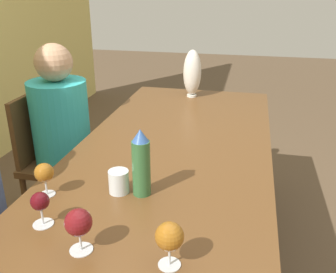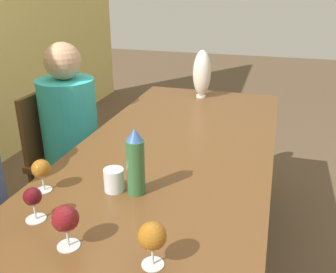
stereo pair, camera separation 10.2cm
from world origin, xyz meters
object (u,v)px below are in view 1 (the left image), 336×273
(water_bottle, at_px, (141,163))
(person_far, at_px, (64,134))
(vase, at_px, (192,73))
(wine_glass_2, at_px, (40,203))
(wine_glass_1, at_px, (44,173))
(chair_far, at_px, (55,156))
(wine_glass_0, at_px, (169,237))
(wine_glass_3, at_px, (78,223))
(water_tumbler, at_px, (119,182))

(water_bottle, relative_size, person_far, 0.22)
(vase, distance_m, wine_glass_2, 1.58)
(wine_glass_1, height_order, person_far, person_far)
(water_bottle, height_order, vase, vase)
(water_bottle, xyz_separation_m, wine_glass_2, (-0.26, 0.26, -0.04))
(wine_glass_2, relative_size, person_far, 0.10)
(vase, relative_size, chair_far, 0.37)
(water_bottle, relative_size, wine_glass_2, 2.18)
(vase, bearing_deg, wine_glass_0, -172.91)
(wine_glass_0, xyz_separation_m, person_far, (1.11, 0.90, -0.22))
(wine_glass_1, xyz_separation_m, wine_glass_3, (-0.26, -0.26, 0.01))
(wine_glass_2, height_order, wine_glass_3, wine_glass_3)
(wine_glass_3, height_order, person_far, person_far)
(wine_glass_0, relative_size, person_far, 0.12)
(water_tumbler, bearing_deg, wine_glass_2, 145.06)
(wine_glass_0, height_order, wine_glass_2, wine_glass_0)
(wine_glass_0, distance_m, wine_glass_3, 0.27)
(vase, relative_size, wine_glass_3, 2.30)
(person_far, bearing_deg, wine_glass_3, -150.22)
(vase, relative_size, wine_glass_0, 2.31)
(wine_glass_0, relative_size, wine_glass_1, 1.08)
(vase, distance_m, wine_glass_3, 1.65)
(wine_glass_3, relative_size, person_far, 0.12)
(wine_glass_1, xyz_separation_m, wine_glass_2, (-0.17, -0.08, -0.01))
(wine_glass_1, bearing_deg, water_bottle, -76.08)
(water_bottle, relative_size, vase, 0.81)
(water_bottle, xyz_separation_m, vase, (1.30, 0.02, 0.04))
(wine_glass_3, xyz_separation_m, chair_far, (1.11, 0.71, -0.38))
(water_bottle, distance_m, chair_far, 1.17)
(wine_glass_3, bearing_deg, person_far, 29.78)
(vase, height_order, wine_glass_3, vase)
(wine_glass_0, bearing_deg, wine_glass_2, 77.82)
(wine_glass_1, relative_size, chair_far, 0.15)
(water_tumbler, distance_m, vase, 1.32)
(water_tumbler, bearing_deg, wine_glass_3, -179.75)
(wine_glass_0, xyz_separation_m, wine_glass_1, (0.27, 0.52, -0.01))
(water_bottle, relative_size, wine_glass_1, 2.02)
(vase, relative_size, wine_glass_1, 2.50)
(wine_glass_0, distance_m, wine_glass_1, 0.59)
(vase, bearing_deg, wine_glass_2, 171.35)
(wine_glass_0, bearing_deg, water_tumbler, 38.00)
(wine_glass_0, xyz_separation_m, chair_far, (1.11, 0.98, -0.38))
(water_bottle, distance_m, wine_glass_3, 0.36)
(person_far, bearing_deg, water_bottle, -136.59)
(wine_glass_3, relative_size, chair_far, 0.16)
(chair_far, bearing_deg, water_bottle, -133.53)
(wine_glass_2, bearing_deg, chair_far, 27.94)
(water_bottle, distance_m, wine_glass_2, 0.37)
(chair_far, distance_m, person_far, 0.17)
(water_tumbler, distance_m, wine_glass_1, 0.27)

